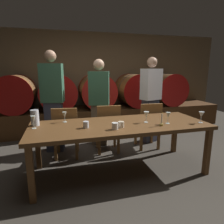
{
  "coord_description": "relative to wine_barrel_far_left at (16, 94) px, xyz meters",
  "views": [
    {
      "loc": [
        -0.94,
        -2.67,
        1.48
      ],
      "look_at": [
        -0.16,
        0.17,
        0.83
      ],
      "focal_mm": 31.31,
      "sensor_mm": 36.0,
      "label": 1
    }
  ],
  "objects": [
    {
      "name": "wine_glass_center",
      "position": [
        2.12,
        -2.23,
        -0.11
      ],
      "size": [
        0.08,
        0.08,
        0.16
      ],
      "color": "silver",
      "rests_on": "dining_table"
    },
    {
      "name": "candle_center",
      "position": [
        2.24,
        -2.45,
        -0.17
      ],
      "size": [
        0.05,
        0.05,
        0.2
      ],
      "color": "olive",
      "rests_on": "dining_table"
    },
    {
      "name": "wine_barrel_right",
      "position": [
        2.81,
        0.0,
        0.0
      ],
      "size": [
        0.83,
        0.87,
        0.83
      ],
      "color": "brown",
      "rests_on": "barrel_shelf"
    },
    {
      "name": "wine_glass_far_left",
      "position": [
        0.58,
        -2.13,
        -0.1
      ],
      "size": [
        0.07,
        0.07,
        0.17
      ],
      "color": "silver",
      "rests_on": "dining_table"
    },
    {
      "name": "chair_right",
      "position": [
        2.51,
        -1.53,
        -0.46
      ],
      "size": [
        0.43,
        0.43,
        0.88
      ],
      "rotation": [
        0.0,
        0.0,
        3.07
      ],
      "color": "brown",
      "rests_on": "ground"
    },
    {
      "name": "guest_left",
      "position": [
        0.81,
        -1.16,
        -0.02
      ],
      "size": [
        0.42,
        0.31,
        1.8
      ],
      "rotation": [
        0.0,
        0.0,
        2.95
      ],
      "color": "#33384C",
      "rests_on": "ground"
    },
    {
      "name": "back_wall",
      "position": [
        1.85,
        0.55,
        0.26
      ],
      "size": [
        7.17,
        0.24,
        2.41
      ],
      "primitive_type": "cube",
      "color": "brown",
      "rests_on": "ground"
    },
    {
      "name": "guest_right",
      "position": [
        2.7,
        -1.18,
        -0.07
      ],
      "size": [
        0.43,
        0.34,
        1.71
      ],
      "rotation": [
        0.0,
        0.0,
        3.44
      ],
      "color": "#33384C",
      "rests_on": "ground"
    },
    {
      "name": "wine_glass_right",
      "position": [
        2.38,
        -2.38,
        -0.11
      ],
      "size": [
        0.07,
        0.07,
        0.16
      ],
      "color": "silver",
      "rests_on": "dining_table"
    },
    {
      "name": "wine_barrel_center",
      "position": [
        1.83,
        0.0,
        0.0
      ],
      "size": [
        0.83,
        0.87,
        0.83
      ],
      "color": "brown",
      "rests_on": "barrel_shelf"
    },
    {
      "name": "wine_glass_far_right",
      "position": [
        2.86,
        -2.47,
        -0.1
      ],
      "size": [
        0.08,
        0.08,
        0.16
      ],
      "color": "white",
      "rests_on": "dining_table"
    },
    {
      "name": "cup_right",
      "position": [
        1.69,
        -2.38,
        -0.18
      ],
      "size": [
        0.08,
        0.08,
        0.08
      ],
      "primitive_type": "cylinder",
      "color": "beige",
      "rests_on": "dining_table"
    },
    {
      "name": "chair_left",
      "position": [
        1.0,
        -1.54,
        -0.46
      ],
      "size": [
        0.45,
        0.45,
        0.88
      ],
      "rotation": [
        0.0,
        0.0,
        3.0
      ],
      "color": "brown",
      "rests_on": "ground"
    },
    {
      "name": "dining_table",
      "position": [
        1.73,
        -2.21,
        -0.28
      ],
      "size": [
        2.48,
        0.94,
        0.73
      ],
      "color": "brown",
      "rests_on": "ground"
    },
    {
      "name": "wine_glass_left",
      "position": [
        0.98,
        -1.91,
        -0.12
      ],
      "size": [
        0.06,
        0.06,
        0.15
      ],
      "color": "silver",
      "rests_on": "dining_table"
    },
    {
      "name": "cup_left",
      "position": [
        1.24,
        -2.28,
        -0.18
      ],
      "size": [
        0.07,
        0.07,
        0.09
      ],
      "primitive_type": "cylinder",
      "color": "silver",
      "rests_on": "dining_table"
    },
    {
      "name": "chair_center",
      "position": [
        1.73,
        -1.51,
        -0.46
      ],
      "size": [
        0.43,
        0.43,
        0.88
      ],
      "rotation": [
        0.0,
        0.0,
        3.05
      ],
      "color": "brown",
      "rests_on": "ground"
    },
    {
      "name": "cup_center",
      "position": [
        1.59,
        -2.44,
        -0.18
      ],
      "size": [
        0.08,
        0.08,
        0.09
      ],
      "primitive_type": "cylinder",
      "color": "white",
      "rests_on": "dining_table"
    },
    {
      "name": "ground_plane",
      "position": [
        1.85,
        -2.07,
        -0.95
      ],
      "size": [
        9.32,
        9.32,
        0.0
      ],
      "primitive_type": "plane",
      "color": "#3F3A33"
    },
    {
      "name": "wine_barrel_far_left",
      "position": [
        0.0,
        0.0,
        0.0
      ],
      "size": [
        0.83,
        0.87,
        0.83
      ],
      "color": "brown",
      "rests_on": "barrel_shelf"
    },
    {
      "name": "guest_center",
      "position": [
        1.67,
        -1.07,
        -0.09
      ],
      "size": [
        0.44,
        0.35,
        1.67
      ],
      "rotation": [
        0.0,
        0.0,
        2.83
      ],
      "color": "brown",
      "rests_on": "ground"
    },
    {
      "name": "wine_barrel_far_right",
      "position": [
        3.74,
        0.0,
        0.0
      ],
      "size": [
        0.83,
        0.87,
        0.83
      ],
      "color": "#513319",
      "rests_on": "barrel_shelf"
    },
    {
      "name": "pitcher",
      "position": [
        0.59,
        -1.99,
        -0.11
      ],
      "size": [
        0.11,
        0.11,
        0.22
      ],
      "color": "silver",
      "rests_on": "dining_table"
    },
    {
      "name": "barrel_shelf",
      "position": [
        1.85,
        0.0,
        -0.68
      ],
      "size": [
        6.45,
        0.9,
        0.54
      ],
      "primitive_type": "cube",
      "color": "#4C2D16",
      "rests_on": "ground"
    },
    {
      "name": "wine_barrel_left",
      "position": [
        0.91,
        0.0,
        0.0
      ],
      "size": [
        0.83,
        0.87,
        0.83
      ],
      "color": "brown",
      "rests_on": "barrel_shelf"
    }
  ]
}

